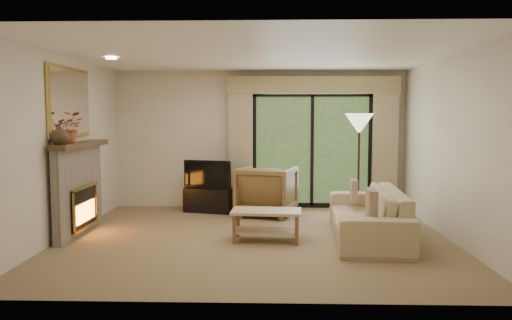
{
  "coord_description": "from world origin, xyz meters",
  "views": [
    {
      "loc": [
        0.22,
        -7.03,
        1.75
      ],
      "look_at": [
        0.0,
        0.3,
        1.1
      ],
      "focal_mm": 35.0,
      "sensor_mm": 36.0,
      "label": 1
    }
  ],
  "objects_px": {
    "media_console": "(209,200)",
    "armchair": "(267,191)",
    "sofa": "(367,213)",
    "coffee_table": "(266,225)"
  },
  "relations": [
    {
      "from": "media_console",
      "to": "armchair",
      "type": "xyz_separation_m",
      "value": [
        1.06,
        -0.29,
        0.22
      ]
    },
    {
      "from": "armchair",
      "to": "coffee_table",
      "type": "distance_m",
      "value": 1.82
    },
    {
      "from": "media_console",
      "to": "sofa",
      "type": "height_order",
      "value": "sofa"
    },
    {
      "from": "coffee_table",
      "to": "sofa",
      "type": "bearing_deg",
      "value": 11.81
    },
    {
      "from": "media_console",
      "to": "coffee_table",
      "type": "relative_size",
      "value": 0.91
    },
    {
      "from": "coffee_table",
      "to": "armchair",
      "type": "bearing_deg",
      "value": 93.57
    },
    {
      "from": "sofa",
      "to": "coffee_table",
      "type": "distance_m",
      "value": 1.47
    },
    {
      "from": "armchair",
      "to": "sofa",
      "type": "relative_size",
      "value": 0.4
    },
    {
      "from": "media_console",
      "to": "armchair",
      "type": "bearing_deg",
      "value": -1.02
    },
    {
      "from": "media_console",
      "to": "armchair",
      "type": "relative_size",
      "value": 0.92
    }
  ]
}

